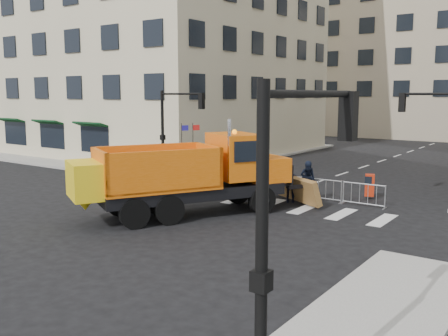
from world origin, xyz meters
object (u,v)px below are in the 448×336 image
Objects in this scene: cop_b at (308,184)px; newspaper_box at (370,185)px; cop_a at (308,181)px; plow_truck at (186,173)px; cop_c at (291,185)px; worker at (173,165)px.

newspaper_box is at bearing -109.08° from cop_b.
cop_b reaches higher than newspaper_box.
cop_a is 1.83× the size of newspaper_box.
cop_c is at bearing 2.07° from plow_truck.
cop_a is at bearing -157.09° from cop_c.
worker is at bearing 173.91° from newspaper_box.
newspaper_box is (2.19, 2.44, -0.17)m from cop_b.
worker is 1.81× the size of newspaper_box.
newspaper_box is at bearing -160.73° from cop_c.
cop_b is at bearing -151.11° from newspaper_box.
newspaper_box is at bearing -143.40° from cop_a.
worker reaches higher than newspaper_box.
cop_c is 4.12m from newspaper_box.
plow_truck is at bearing -142.92° from newspaper_box.
worker is (-5.51, 5.40, -0.71)m from plow_truck.
plow_truck reaches higher than newspaper_box.
newspaper_box is (2.81, 3.01, -0.18)m from cop_c.
worker is 11.08m from newspaper_box.
cop_a is 1.15× the size of cop_b.
newspaper_box is (2.25, 2.33, -0.31)m from cop_a.
cop_a is at bearing 0.33° from plow_truck.
cop_a is at bearing -153.31° from newspaper_box.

